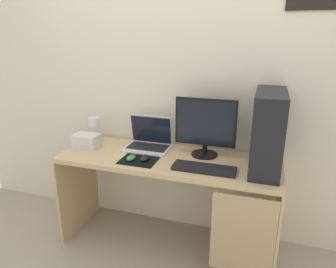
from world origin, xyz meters
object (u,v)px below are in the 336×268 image
(pc_tower, at_px, (268,131))
(mouse_right, at_px, (131,158))
(monitor, at_px, (205,127))
(keyboard, at_px, (204,168))
(projector, at_px, (86,141))
(speaker, at_px, (94,129))
(mouse_left, at_px, (145,158))
(laptop, at_px, (149,141))

(pc_tower, bearing_deg, mouse_right, -170.03)
(monitor, xyz_separation_m, keyboard, (0.05, -0.25, -0.21))
(mouse_right, bearing_deg, monitor, 28.24)
(projector, bearing_deg, monitor, 6.88)
(speaker, bearing_deg, mouse_left, -26.22)
(speaker, relative_size, projector, 0.99)
(laptop, distance_m, mouse_left, 0.27)
(pc_tower, relative_size, projector, 2.60)
(monitor, relative_size, speaker, 2.23)
(pc_tower, distance_m, mouse_left, 0.85)
(pc_tower, distance_m, speaker, 1.39)
(mouse_right, bearing_deg, mouse_left, 14.74)
(speaker, distance_m, mouse_right, 0.57)
(projector, distance_m, mouse_right, 0.47)
(laptop, height_order, mouse_right, laptop)
(speaker, relative_size, keyboard, 0.47)
(pc_tower, bearing_deg, speaker, 173.97)
(laptop, height_order, speaker, laptop)
(laptop, xyz_separation_m, projector, (-0.47, -0.14, 0.00))
(keyboard, bearing_deg, pc_tower, 22.16)
(keyboard, bearing_deg, speaker, 163.31)
(keyboard, height_order, mouse_left, mouse_left)
(monitor, relative_size, projector, 2.21)
(keyboard, distance_m, mouse_right, 0.52)
(laptop, relative_size, keyboard, 0.83)
(speaker, bearing_deg, keyboard, -16.69)
(mouse_left, bearing_deg, laptop, 105.56)
(projector, relative_size, mouse_right, 2.08)
(laptop, bearing_deg, speaker, 177.38)
(monitor, distance_m, mouse_right, 0.57)
(monitor, height_order, keyboard, monitor)
(projector, xyz_separation_m, mouse_left, (0.55, -0.12, -0.03))
(speaker, bearing_deg, pc_tower, -6.03)
(monitor, xyz_separation_m, laptop, (-0.45, 0.03, -0.17))
(monitor, bearing_deg, mouse_left, -148.80)
(pc_tower, height_order, projector, pc_tower)
(mouse_left, relative_size, mouse_right, 1.00)
(monitor, relative_size, laptop, 1.26)
(monitor, bearing_deg, laptop, 176.73)
(monitor, bearing_deg, mouse_right, -151.76)
(pc_tower, relative_size, laptop, 1.48)
(projector, relative_size, keyboard, 0.48)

